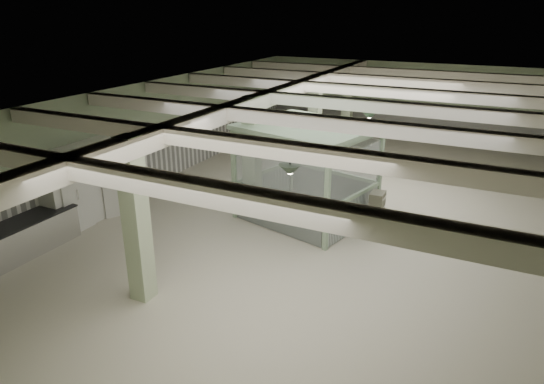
% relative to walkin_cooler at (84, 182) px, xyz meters
% --- Properties ---
extents(floor, '(20.00, 20.00, 0.00)m').
position_rel_walkin_cooler_xyz_m(floor, '(6.62, 3.54, -1.20)').
color(floor, beige).
rests_on(floor, ground).
extents(ceiling, '(14.00, 20.00, 0.02)m').
position_rel_walkin_cooler_xyz_m(ceiling, '(6.62, 3.54, 2.40)').
color(ceiling, silver).
rests_on(ceiling, wall_back).
extents(wall_back, '(14.00, 0.02, 3.60)m').
position_rel_walkin_cooler_xyz_m(wall_back, '(6.62, 13.54, 0.60)').
color(wall_back, '#A3B994').
rests_on(wall_back, floor).
extents(wall_left, '(0.02, 20.00, 3.60)m').
position_rel_walkin_cooler_xyz_m(wall_left, '(-0.38, 3.54, 0.60)').
color(wall_left, '#A3B994').
rests_on(wall_left, floor).
extents(wainscot_left, '(0.05, 19.90, 1.50)m').
position_rel_walkin_cooler_xyz_m(wainscot_left, '(-0.35, 3.54, -0.45)').
color(wainscot_left, white).
rests_on(wainscot_left, floor).
extents(wainscot_back, '(13.90, 0.05, 1.50)m').
position_rel_walkin_cooler_xyz_m(wainscot_back, '(6.62, 13.51, -0.45)').
color(wainscot_back, white).
rests_on(wainscot_back, floor).
extents(girder, '(0.45, 19.90, 0.40)m').
position_rel_walkin_cooler_xyz_m(girder, '(4.12, 3.54, 2.18)').
color(girder, white).
rests_on(girder, ceiling).
extents(beam_a, '(13.90, 0.35, 0.32)m').
position_rel_walkin_cooler_xyz_m(beam_a, '(6.62, -3.96, 2.22)').
color(beam_a, white).
rests_on(beam_a, ceiling).
extents(beam_b, '(13.90, 0.35, 0.32)m').
position_rel_walkin_cooler_xyz_m(beam_b, '(6.62, -1.46, 2.22)').
color(beam_b, white).
rests_on(beam_b, ceiling).
extents(beam_c, '(13.90, 0.35, 0.32)m').
position_rel_walkin_cooler_xyz_m(beam_c, '(6.62, 1.04, 2.22)').
color(beam_c, white).
rests_on(beam_c, ceiling).
extents(beam_d, '(13.90, 0.35, 0.32)m').
position_rel_walkin_cooler_xyz_m(beam_d, '(6.62, 3.54, 2.22)').
color(beam_d, white).
rests_on(beam_d, ceiling).
extents(beam_e, '(13.90, 0.35, 0.32)m').
position_rel_walkin_cooler_xyz_m(beam_e, '(6.62, 6.04, 2.22)').
color(beam_e, white).
rests_on(beam_e, ceiling).
extents(beam_f, '(13.90, 0.35, 0.32)m').
position_rel_walkin_cooler_xyz_m(beam_f, '(6.62, 8.54, 2.22)').
color(beam_f, white).
rests_on(beam_f, ceiling).
extents(beam_g, '(13.90, 0.35, 0.32)m').
position_rel_walkin_cooler_xyz_m(beam_g, '(6.62, 11.04, 2.22)').
color(beam_g, white).
rests_on(beam_g, ceiling).
extents(column_a, '(0.42, 0.42, 3.60)m').
position_rel_walkin_cooler_xyz_m(column_a, '(4.12, -2.46, 0.60)').
color(column_a, '#B7C9A2').
rests_on(column_a, floor).
extents(column_b, '(0.42, 0.42, 3.60)m').
position_rel_walkin_cooler_xyz_m(column_b, '(4.12, 2.54, 0.60)').
color(column_b, '#B7C9A2').
rests_on(column_b, floor).
extents(column_c, '(0.42, 0.42, 3.60)m').
position_rel_walkin_cooler_xyz_m(column_c, '(4.12, 7.54, 0.60)').
color(column_c, '#B7C9A2').
rests_on(column_c, floor).
extents(column_d, '(0.42, 0.42, 3.60)m').
position_rel_walkin_cooler_xyz_m(column_d, '(4.12, 11.54, 0.60)').
color(column_d, '#B7C9A2').
rests_on(column_d, floor).
extents(pendant_front, '(0.44, 0.44, 0.22)m').
position_rel_walkin_cooler_xyz_m(pendant_front, '(7.12, -1.46, 1.85)').
color(pendant_front, '#2B3A2D').
rests_on(pendant_front, ceiling).
extents(pendant_mid, '(0.44, 0.44, 0.22)m').
position_rel_walkin_cooler_xyz_m(pendant_mid, '(7.12, 4.04, 1.85)').
color(pendant_mid, '#2B3A2D').
rests_on(pendant_mid, ceiling).
extents(pendant_back, '(0.44, 0.44, 0.22)m').
position_rel_walkin_cooler_xyz_m(pendant_back, '(7.12, 9.04, 1.85)').
color(pendant_back, '#2B3A2D').
rests_on(pendant_back, ceiling).
extents(walkin_cooler, '(1.08, 2.63, 2.41)m').
position_rel_walkin_cooler_xyz_m(walkin_cooler, '(0.00, 0.00, 0.00)').
color(walkin_cooler, white).
rests_on(walkin_cooler, floor).
extents(guard_booth, '(4.11, 3.72, 2.83)m').
position_rel_walkin_cooler_xyz_m(guard_booth, '(5.66, 3.05, 0.68)').
color(guard_booth, '#8AA584').
rests_on(guard_booth, floor).
extents(filing_cabinet, '(0.38, 0.53, 1.13)m').
position_rel_walkin_cooler_xyz_m(filing_cabinet, '(7.76, 3.11, -0.64)').
color(filing_cabinet, '#565648').
rests_on(filing_cabinet, floor).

